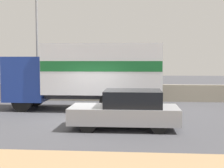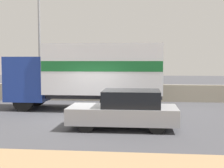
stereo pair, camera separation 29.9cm
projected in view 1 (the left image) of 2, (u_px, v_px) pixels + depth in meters
ground_plane at (89, 121)px, 12.93m from camera, size 80.00×80.00×0.00m
stone_wall_backdrop at (105, 93)px, 19.48m from camera, size 60.00×0.35×1.04m
street_lamp at (37, 29)px, 18.80m from camera, size 0.56×0.28×7.68m
box_truck at (89, 72)px, 15.90m from camera, size 7.81×2.57×3.33m
car_hatchback at (127, 110)px, 11.49m from camera, size 3.98×1.76×1.43m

